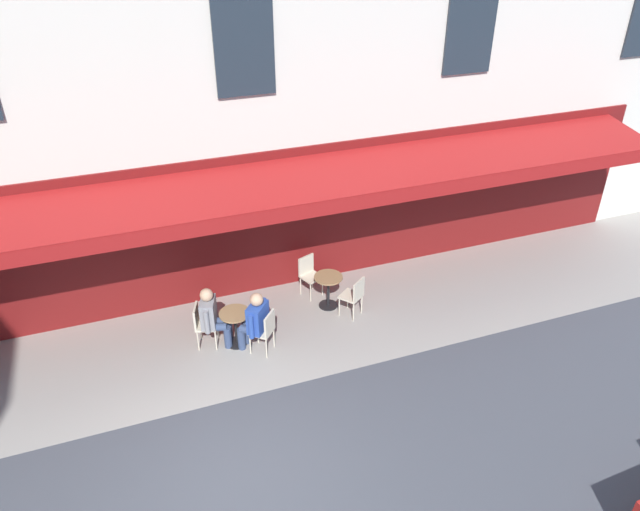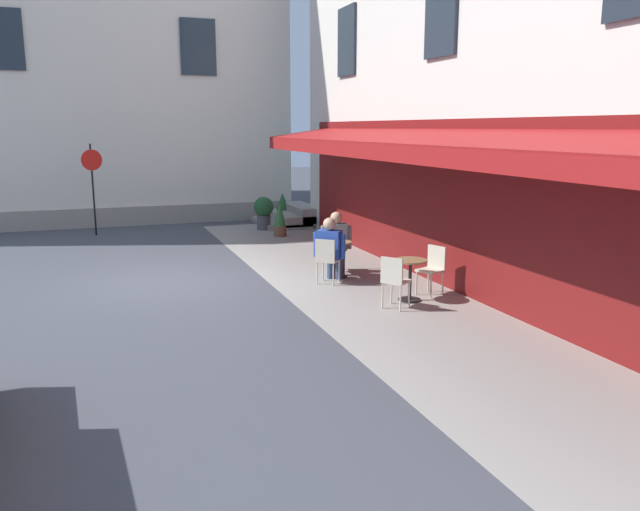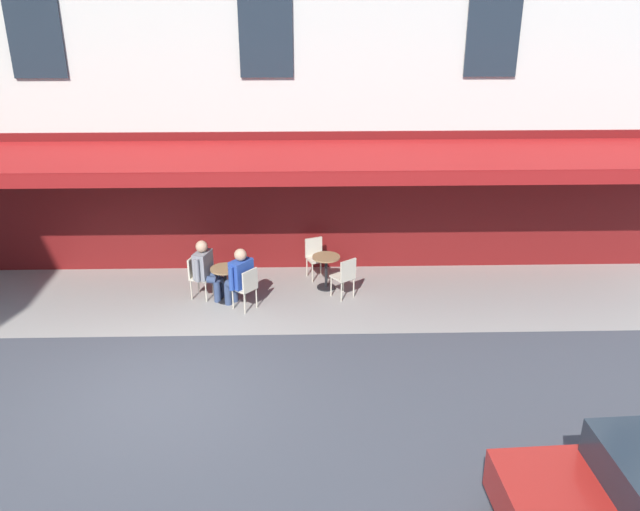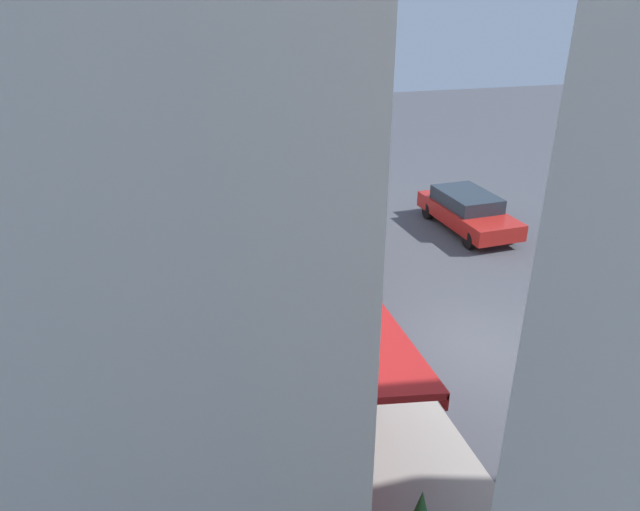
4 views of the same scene
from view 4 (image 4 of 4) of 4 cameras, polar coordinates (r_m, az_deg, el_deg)
ground_plane at (r=14.68m, az=15.16°, el=-8.81°), size 70.00×70.00×0.00m
sidewalk_cafe_terrace at (r=16.08m, az=-1.23°, el=-4.66°), size 20.50×3.20×0.01m
cafe_building_facade at (r=14.58m, az=-27.99°, el=20.49°), size 20.00×10.70×15.00m
cafe_table_near_entrance at (r=15.45m, az=-2.45°, el=-3.94°), size 0.60×0.60×0.75m
cafe_chair_cream_kerbside at (r=15.85m, az=-0.98°, el=-2.89°), size 0.56×0.56×0.91m
cafe_chair_cream_facing_street at (r=15.12m, az=-4.44°, el=-4.43°), size 0.52×0.52×0.91m
cafe_table_mid_terrace at (r=13.81m, az=1.86°, el=-7.74°), size 0.60×0.60×0.75m
cafe_chair_cream_under_awning at (r=14.28m, az=2.89°, el=-6.30°), size 0.56×0.56×0.91m
cafe_chair_cream_by_window at (r=13.25m, az=1.82°, el=-9.00°), size 0.50×0.50×0.91m
seated_patron_in_grey at (r=13.35m, az=1.85°, el=-7.96°), size 0.62×0.64×1.30m
seated_companion_in_blue at (r=14.03m, az=2.56°, el=-6.19°), size 0.64×0.63×1.31m
parked_car_red at (r=21.30m, az=14.22°, el=4.29°), size 4.39×2.02×1.33m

